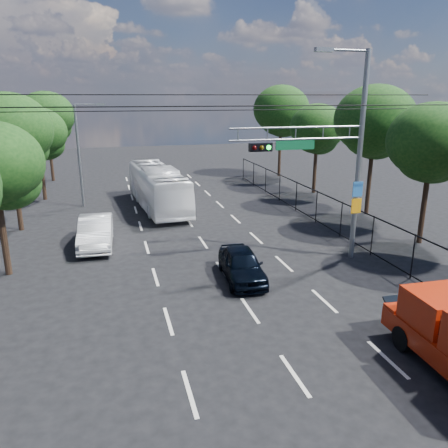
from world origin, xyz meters
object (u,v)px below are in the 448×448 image
object	(u,v)px
signal_mast	(336,150)
navy_hatchback	(242,264)
white_bus	(158,187)
white_van	(96,232)

from	to	relation	value
signal_mast	navy_hatchback	world-z (taller)	signal_mast
navy_hatchback	white_bus	xyz separation A→B (m)	(-1.95, 13.55, 0.78)
navy_hatchback	white_van	xyz separation A→B (m)	(-6.06, 6.10, 0.10)
signal_mast	white_van	size ratio (longest dim) A/B	2.03
signal_mast	navy_hatchback	size ratio (longest dim) A/B	2.42
signal_mast	white_van	distance (m)	12.67
white_van	white_bus	bearing A→B (deg)	63.35
signal_mast	white_van	xyz separation A→B (m)	(-10.78, 4.93, -4.47)
navy_hatchback	white_van	bearing A→B (deg)	138.99
navy_hatchback	white_bus	distance (m)	13.71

